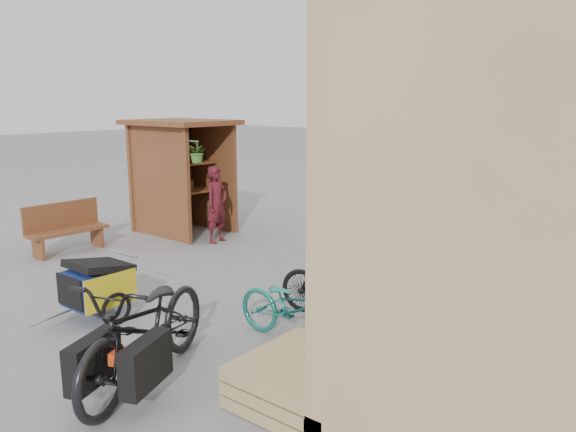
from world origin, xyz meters
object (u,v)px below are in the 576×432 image
Objects in this scene: bike_3 at (400,261)px; bike_5 at (430,246)px; bike_1 at (334,284)px; bench at (66,227)px; person_kiosk at (217,204)px; bike_0 at (295,308)px; kiosk at (178,160)px; shopping_carts at (546,206)px; bike_6 at (460,237)px; bike_7 at (457,228)px; pallet_stack at (301,379)px; bike_4 at (419,251)px; child_trailer at (97,284)px; bike_2 at (392,268)px; cargo_bike at (146,328)px.

bike_3 is 1.29m from bike_5.
bike_5 is at bearing -14.18° from bike_3.
bench is at bearing 84.73° from bike_1.
bike_5 is (4.19, 0.82, -0.32)m from person_kiosk.
bike_3 reaches higher than bike_0.
person_kiosk is at bearing -5.79° from kiosk.
shopping_carts is 6.45m from bike_1.
bike_7 is at bearing 17.93° from bike_6.
bike_0 is at bearing -131.10° from person_kiosk.
bike_4 is at bearing 101.13° from pallet_stack.
child_trailer is (-3.33, -8.30, -0.21)m from shopping_carts.
bike_6 is at bearing -13.05° from bike_1.
person_kiosk is (-5.00, -4.52, 0.11)m from shopping_carts.
bike_5 is at bearing -102.40° from shopping_carts.
bench is at bearing 118.91° from bike_2.
kiosk is 5.80m from bike_2.
bike_2 is 1.18m from bike_4.
bike_1 is at bearing 177.37° from bike_7.
bench is at bearing 124.62° from bike_7.
bike_0 is at bearing 156.72° from bike_3.
cargo_bike is (5.27, -2.15, 0.11)m from bench.
cargo_bike reaches higher than bike_4.
bike_0 is at bearing 172.17° from bike_4.
bike_0 reaches higher than bike_6.
bike_6 is (-0.68, 5.50, 0.22)m from pallet_stack.
bike_1 is at bearing -121.91° from person_kiosk.
pallet_stack is 4.64m from bike_5.
bike_2 is at bearing -177.80° from bike_7.
kiosk is 1.66× the size of bike_5.
kiosk is 1.51× the size of bike_6.
bike_1 is 3.63m from bike_6.
bike_4 reaches higher than pallet_stack.
kiosk is at bearing 107.17° from bike_7.
bike_2 is at bearing -177.53° from bike_5.
bike_2 is 1.60m from bike_5.
bench is (-6.68, 1.44, 0.27)m from pallet_stack.
kiosk is at bearing 61.85° from bike_0.
bike_7 reaches higher than bike_1.
pallet_stack is 1.62m from cargo_bike.
kiosk is 7.50m from pallet_stack.
bike_1 is at bearing 174.71° from bike_5.
bike_4 is (0.02, 3.18, 0.02)m from bike_0.
bike_3 is (0.14, 2.31, 0.07)m from bike_0.
shopping_carts reaches higher than pallet_stack.
pallet_stack is at bearing -10.84° from bench.
shopping_carts is 1.42× the size of bike_5.
pallet_stack is at bearing -173.39° from bike_7.
bike_4 is at bearing 2.83° from kiosk.
bike_5 is at bearing 60.48° from child_trailer.
bike_1 reaches higher than pallet_stack.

